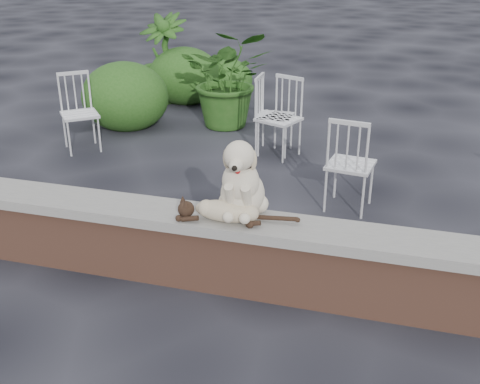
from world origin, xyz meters
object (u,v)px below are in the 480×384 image
(dog, at_px, (243,175))
(potted_plant_b, at_px, (164,58))
(chair_a, at_px, (80,113))
(chair_e, at_px, (274,115))
(potted_plant_a, at_px, (229,78))
(cat, at_px, (226,210))
(chair_b, at_px, (280,118))
(chair_c, at_px, (351,163))

(dog, xyz_separation_m, potted_plant_b, (-2.62, 4.79, -0.21))
(chair_a, bearing_deg, chair_e, -26.14)
(dog, xyz_separation_m, potted_plant_a, (-1.23, 3.76, -0.21))
(dog, relative_size, chair_e, 0.65)
(chair_e, bearing_deg, potted_plant_b, 49.42)
(chair_e, bearing_deg, cat, -173.84)
(potted_plant_a, bearing_deg, dog, -71.85)
(dog, height_order, chair_a, dog)
(chair_b, relative_size, chair_e, 1.00)
(cat, bearing_deg, chair_e, 91.29)
(potted_plant_a, distance_m, potted_plant_b, 1.73)
(dog, bearing_deg, chair_a, 134.55)
(dog, bearing_deg, cat, -122.85)
(chair_a, distance_m, potted_plant_a, 2.07)
(chair_a, bearing_deg, chair_c, -53.10)
(chair_a, distance_m, chair_b, 2.44)
(chair_b, distance_m, chair_e, 0.13)
(chair_a, height_order, potted_plant_a, potted_plant_a)
(chair_c, bearing_deg, potted_plant_a, -41.76)
(dog, relative_size, chair_c, 0.65)
(cat, relative_size, chair_b, 1.10)
(dog, relative_size, potted_plant_b, 0.45)
(chair_a, xyz_separation_m, potted_plant_a, (1.48, 1.43, 0.20))
(chair_e, relative_size, potted_plant_a, 0.70)
(dog, xyz_separation_m, chair_e, (-0.40, 2.89, -0.42))
(chair_e, distance_m, potted_plant_a, 1.22)
(dog, relative_size, chair_b, 0.65)
(chair_a, height_order, chair_b, same)
(potted_plant_b, bearing_deg, cat, -62.80)
(cat, xyz_separation_m, chair_a, (-2.63, 2.48, -0.20))
(chair_b, distance_m, potted_plant_a, 1.35)
(potted_plant_a, bearing_deg, cat, -73.58)
(dog, relative_size, cat, 0.59)
(potted_plant_a, bearing_deg, chair_a, -135.89)
(chair_a, relative_size, chair_b, 1.00)
(dog, height_order, potted_plant_b, potted_plant_b)
(potted_plant_b, bearing_deg, dog, -61.33)
(chair_a, bearing_deg, potted_plant_a, 4.34)
(chair_c, distance_m, chair_b, 1.58)
(chair_a, height_order, chair_e, same)
(chair_b, bearing_deg, dog, -61.58)
(chair_e, distance_m, potted_plant_b, 2.93)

